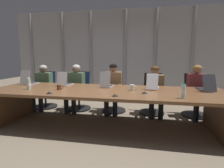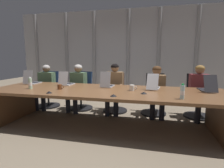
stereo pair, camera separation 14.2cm
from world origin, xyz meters
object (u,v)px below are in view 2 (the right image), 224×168
object	(u,v)px
person_left_mid	(77,84)
person_right_end	(200,89)
laptop_right_end	(207,88)
laptop_right_mid	(153,86)
laptop_left_end	(32,81)
person_right_mid	(157,87)
water_bottle_primary	(30,83)
water_bottle_secondary	(182,92)
person_left_end	(45,83)
laptop_left_mid	(66,82)
office_chair_center	(115,97)
office_chair_left_end	(49,93)
office_chair_left_mid	(82,95)
person_center	(114,85)
conference_mic_middle	(49,92)
office_chair_right_mid	(154,99)
conference_mic_right_side	(113,95)
coffee_mug_far	(60,87)
conference_mic_left_side	(144,93)
laptop_center	(107,84)
office_chair_right_end	(198,101)
coffee_mug_near	(132,88)

from	to	relation	value
person_left_mid	person_right_end	distance (m)	2.86
person_right_end	laptop_right_end	bearing A→B (deg)	-6.28
person_right_end	laptop_right_mid	bearing A→B (deg)	-64.47
laptop_left_end	person_right_mid	world-z (taller)	person_right_mid
person_left_mid	water_bottle_primary	bearing A→B (deg)	-18.91
laptop_right_mid	water_bottle_secondary	xyz separation A→B (m)	(0.43, -0.77, 0.05)
laptop_right_end	person_left_end	distance (m)	3.79
laptop_left_mid	office_chair_center	size ratio (longest dim) A/B	0.43
laptop_right_mid	office_chair_left_end	size ratio (longest dim) A/B	0.51
laptop_left_end	office_chair_left_end	xyz separation A→B (m)	(-0.02, 0.69, -0.43)
office_chair_left_end	person_right_end	world-z (taller)	person_right_end
office_chair_left_mid	water_bottle_primary	xyz separation A→B (m)	(-0.54, -1.28, 0.47)
water_bottle_secondary	person_center	bearing A→B (deg)	135.05
laptop_left_mid	conference_mic_middle	world-z (taller)	laptop_left_mid
laptop_right_mid	office_chair_left_mid	xyz separation A→B (m)	(-1.83, 0.73, -0.42)
office_chair_right_mid	person_right_mid	size ratio (longest dim) A/B	0.83
laptop_left_mid	person_right_mid	bearing A→B (deg)	-72.99
laptop_left_end	office_chair_left_mid	size ratio (longest dim) A/B	0.42
office_chair_left_mid	conference_mic_right_side	distance (m)	2.01
office_chair_left_mid	conference_mic_middle	bearing A→B (deg)	5.55
office_chair_left_mid	laptop_right_mid	bearing A→B (deg)	71.52
laptop_right_end	person_right_end	size ratio (longest dim) A/B	0.42
coffee_mug_far	person_center	bearing A→B (deg)	50.60
office_chair_left_end	conference_mic_left_side	size ratio (longest dim) A/B	8.67
laptop_right_end	person_right_end	bearing A→B (deg)	-4.77
laptop_left_mid	office_chair_left_mid	bearing A→B (deg)	-3.58
laptop_center	person_left_mid	size ratio (longest dim) A/B	0.35
office_chair_right_mid	conference_mic_left_side	distance (m)	1.31
office_chair_right_end	person_left_mid	bearing A→B (deg)	-91.85
laptop_right_mid	laptop_right_end	size ratio (longest dim) A/B	0.98
person_left_mid	office_chair_center	bearing A→B (deg)	103.87
office_chair_left_mid	laptop_right_end	bearing A→B (deg)	78.70
laptop_left_mid	coffee_mug_far	size ratio (longest dim) A/B	3.21
person_left_end	coffee_mug_near	world-z (taller)	person_left_end
person_right_end	water_bottle_secondary	xyz separation A→B (m)	(-0.55, -1.34, 0.16)
laptop_left_end	person_center	world-z (taller)	person_center
water_bottle_secondary	conference_mic_right_side	distance (m)	1.05
office_chair_center	water_bottle_secondary	world-z (taller)	water_bottle_secondary
laptop_left_end	laptop_center	xyz separation A→B (m)	(1.83, -0.03, 0.00)
laptop_right_mid	office_chair_center	size ratio (longest dim) A/B	0.52
laptop_right_mid	person_right_mid	world-z (taller)	person_right_mid
laptop_left_end	conference_mic_left_side	xyz separation A→B (m)	(2.62, -0.56, -0.04)
person_left_end	person_center	distance (m)	1.86
laptop_left_end	person_center	distance (m)	1.94
office_chair_right_end	laptop_right_end	bearing A→B (deg)	-7.04
office_chair_center	office_chair_right_end	world-z (taller)	office_chair_right_end
laptop_right_mid	laptop_right_end	xyz separation A→B (m)	(0.97, 0.00, 0.00)
person_right_mid	conference_mic_left_side	world-z (taller)	person_right_mid
person_center	person_right_end	world-z (taller)	person_center
coffee_mug_near	conference_mic_middle	bearing A→B (deg)	-157.83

